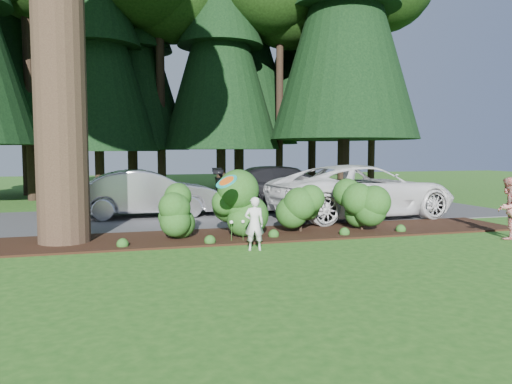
{
  "coord_description": "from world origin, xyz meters",
  "views": [
    {
      "loc": [
        -3.44,
        -9.62,
        2.29
      ],
      "look_at": [
        -0.1,
        1.93,
        1.3
      ],
      "focal_mm": 35.0,
      "sensor_mm": 36.0,
      "label": 1
    }
  ],
  "objects_px": {
    "car_white_suv": "(362,191)",
    "frisbee": "(227,181)",
    "car_silver_wagon": "(147,193)",
    "adult": "(508,208)",
    "child": "(254,224)",
    "car_dark_suv": "(288,188)"
  },
  "relations": [
    {
      "from": "car_silver_wagon",
      "to": "adult",
      "type": "bearing_deg",
      "value": -128.78
    },
    {
      "from": "car_silver_wagon",
      "to": "frisbee",
      "type": "xyz_separation_m",
      "value": [
        1.33,
        -6.46,
        0.77
      ]
    },
    {
      "from": "car_white_suv",
      "to": "car_dark_suv",
      "type": "bearing_deg",
      "value": 25.65
    },
    {
      "from": "car_white_suv",
      "to": "adult",
      "type": "distance_m",
      "value": 4.99
    },
    {
      "from": "child",
      "to": "frisbee",
      "type": "bearing_deg",
      "value": 3.81
    },
    {
      "from": "car_silver_wagon",
      "to": "frisbee",
      "type": "relative_size",
      "value": 9.31
    },
    {
      "from": "car_silver_wagon",
      "to": "adult",
      "type": "relative_size",
      "value": 3.02
    },
    {
      "from": "car_dark_suv",
      "to": "adult",
      "type": "distance_m",
      "value": 8.16
    },
    {
      "from": "car_dark_suv",
      "to": "car_white_suv",
      "type": "bearing_deg",
      "value": -137.75
    },
    {
      "from": "car_silver_wagon",
      "to": "car_white_suv",
      "type": "bearing_deg",
      "value": -107.96
    },
    {
      "from": "car_silver_wagon",
      "to": "frisbee",
      "type": "height_order",
      "value": "frisbee"
    },
    {
      "from": "adult",
      "to": "car_dark_suv",
      "type": "bearing_deg",
      "value": -91.45
    },
    {
      "from": "child",
      "to": "car_dark_suv",
      "type": "bearing_deg",
      "value": -106.82
    },
    {
      "from": "car_white_suv",
      "to": "car_dark_suv",
      "type": "relative_size",
      "value": 1.11
    },
    {
      "from": "car_silver_wagon",
      "to": "car_white_suv",
      "type": "height_order",
      "value": "car_white_suv"
    },
    {
      "from": "car_white_suv",
      "to": "frisbee",
      "type": "xyz_separation_m",
      "value": [
        -5.69,
        -4.23,
        0.67
      ]
    },
    {
      "from": "car_dark_suv",
      "to": "frisbee",
      "type": "relative_size",
      "value": 11.06
    },
    {
      "from": "child",
      "to": "frisbee",
      "type": "distance_m",
      "value": 1.17
    },
    {
      "from": "frisbee",
      "to": "car_dark_suv",
      "type": "bearing_deg",
      "value": 60.16
    },
    {
      "from": "car_white_suv",
      "to": "child",
      "type": "bearing_deg",
      "value": 124.01
    },
    {
      "from": "car_silver_wagon",
      "to": "child",
      "type": "relative_size",
      "value": 3.93
    },
    {
      "from": "car_dark_suv",
      "to": "adult",
      "type": "bearing_deg",
      "value": -145.08
    }
  ]
}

